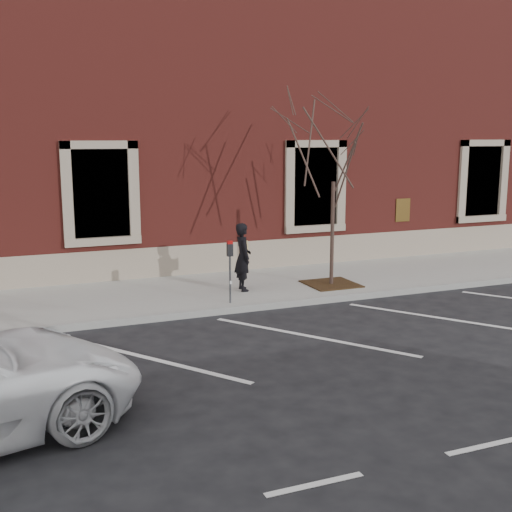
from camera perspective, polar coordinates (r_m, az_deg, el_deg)
name	(u,v)px	position (r m, az deg, el deg)	size (l,w,h in m)	color
ground	(266,309)	(14.41, 0.90, -4.71)	(120.00, 120.00, 0.00)	#28282B
sidewalk_near	(239,289)	(15.97, -1.56, -2.92)	(40.00, 3.50, 0.15)	#ACABA2
curb_near	(267,306)	(14.35, 0.98, -4.47)	(40.00, 0.12, 0.15)	#9E9E99
parking_stripes	(311,336)	(12.50, 4.89, -7.14)	(28.00, 4.40, 0.01)	silver
building_civic	(172,130)	(21.24, -7.44, 11.02)	(40.00, 8.62, 8.00)	maroon
man	(243,257)	(15.33, -1.17, -0.08)	(0.59, 0.39, 1.63)	black
parking_meter	(230,260)	(14.12, -2.33, -0.36)	(0.13, 0.10, 1.40)	#595B60
tree_grate	(331,284)	(16.18, 6.70, -2.48)	(1.22, 1.22, 0.03)	#3C2513
sapling	(334,153)	(15.77, 6.95, 9.10)	(2.80, 2.80, 4.67)	#4E372F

